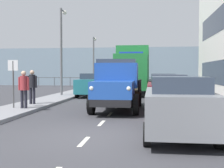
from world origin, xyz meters
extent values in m
plane|color=#38383D|center=(0.00, -9.58, 0.00)|extent=(80.00, 80.00, 0.00)
cube|color=gray|center=(-4.52, -9.58, 0.07)|extent=(2.11, 35.21, 0.15)
cube|color=gray|center=(4.52, -9.58, 0.07)|extent=(2.11, 35.21, 0.15)
cube|color=silver|center=(0.00, 0.62, 0.00)|extent=(0.12, 1.10, 0.01)
cube|color=silver|center=(0.00, -2.18, 0.00)|extent=(0.12, 1.10, 0.01)
cube|color=silver|center=(0.00, -4.40, 0.00)|extent=(0.12, 1.10, 0.01)
cube|color=silver|center=(0.00, -7.02, 0.00)|extent=(0.12, 1.10, 0.01)
cube|color=silver|center=(0.00, -9.89, 0.00)|extent=(0.12, 1.10, 0.01)
cube|color=silver|center=(0.00, -12.22, 0.00)|extent=(0.12, 1.10, 0.01)
cube|color=silver|center=(0.00, -14.54, 0.00)|extent=(0.12, 1.10, 0.01)
cube|color=silver|center=(0.00, -16.79, 0.00)|extent=(0.12, 1.10, 0.01)
cube|color=silver|center=(0.00, -19.45, 0.00)|extent=(0.12, 1.10, 0.01)
cube|color=silver|center=(0.00, -22.23, 0.00)|extent=(0.12, 1.10, 0.01)
cube|color=silver|center=(0.00, -25.10, 0.00)|extent=(0.12, 1.10, 0.01)
cube|color=gray|center=(0.00, -30.19, 2.50)|extent=(80.00, 0.80, 5.00)
cylinder|color=#4C5156|center=(-10.00, -26.59, 0.60)|extent=(0.08, 0.08, 1.20)
cylinder|color=#4C5156|center=(-8.00, -26.59, 0.60)|extent=(0.08, 0.08, 1.20)
cylinder|color=#4C5156|center=(-6.00, -26.59, 0.60)|extent=(0.08, 0.08, 1.20)
cylinder|color=#4C5156|center=(-4.00, -26.59, 0.60)|extent=(0.08, 0.08, 1.20)
cylinder|color=#4C5156|center=(-2.00, -26.59, 0.60)|extent=(0.08, 0.08, 1.20)
cylinder|color=#4C5156|center=(0.00, -26.59, 0.60)|extent=(0.08, 0.08, 1.20)
cylinder|color=#4C5156|center=(2.00, -26.59, 0.60)|extent=(0.08, 0.08, 1.20)
cylinder|color=#4C5156|center=(4.00, -26.59, 0.60)|extent=(0.08, 0.08, 1.20)
cylinder|color=#4C5156|center=(6.00, -26.59, 0.60)|extent=(0.08, 0.08, 1.20)
cylinder|color=#4C5156|center=(8.00, -26.59, 0.60)|extent=(0.08, 0.08, 1.20)
cylinder|color=#4C5156|center=(10.00, -26.59, 0.60)|extent=(0.08, 0.08, 1.20)
cylinder|color=#4C5156|center=(12.00, -26.59, 0.60)|extent=(0.08, 0.08, 1.20)
cylinder|color=#4C5156|center=(14.00, -26.59, 0.60)|extent=(0.08, 0.08, 1.20)
cube|color=#4C5156|center=(0.00, -26.59, 1.12)|extent=(28.00, 0.08, 0.08)
cube|color=black|center=(-0.17, -5.93, 0.60)|extent=(1.64, 5.60, 0.30)
cube|color=#1E479E|center=(-0.17, -4.09, 1.10)|extent=(1.72, 1.90, 0.70)
cube|color=silver|center=(-0.17, -3.19, 1.07)|extent=(1.16, 0.08, 0.56)
sphere|color=white|center=(-0.90, -3.19, 1.20)|extent=(0.20, 0.20, 0.20)
sphere|color=white|center=(0.57, -3.19, 1.20)|extent=(0.20, 0.20, 0.20)
cube|color=#1E479E|center=(-0.17, -5.60, 1.67)|extent=(1.93, 1.34, 1.15)
cube|color=#2D3847|center=(-0.17, -5.60, 2.15)|extent=(1.78, 1.23, 0.56)
cube|color=#2D2319|center=(-0.17, -7.28, 0.83)|extent=(2.10, 2.80, 0.16)
cube|color=black|center=(-1.18, -7.28, 1.15)|extent=(0.08, 2.80, 0.56)
cube|color=black|center=(0.84, -7.28, 1.15)|extent=(0.08, 2.80, 0.56)
cylinder|color=black|center=(-1.13, -4.25, 0.45)|extent=(0.24, 0.90, 0.90)
cylinder|color=black|center=(0.80, -4.25, 0.45)|extent=(0.24, 0.90, 0.90)
cylinder|color=black|center=(-1.13, -7.47, 0.45)|extent=(0.24, 0.90, 0.90)
cylinder|color=black|center=(0.80, -7.47, 0.45)|extent=(0.24, 0.90, 0.90)
cube|color=#1E7033|center=(-0.32, -13.27, 1.82)|extent=(2.40, 2.21, 2.60)
cube|color=#2D3847|center=(-0.32, -13.27, 2.39)|extent=(2.20, 2.04, 0.80)
cube|color=#1933B2|center=(-0.32, -13.27, 3.22)|extent=(1.75, 0.20, 0.16)
cube|color=#1E7033|center=(-0.32, -17.27, 2.37)|extent=(2.50, 5.95, 3.00)
cube|color=black|center=(-0.32, -16.33, 0.70)|extent=(2.00, 8.08, 0.36)
cylinder|color=black|center=(-1.47, -13.36, 0.52)|extent=(0.28, 1.04, 1.04)
cylinder|color=black|center=(0.83, -13.36, 0.52)|extent=(0.28, 1.04, 1.04)
cylinder|color=black|center=(-1.47, -16.97, 0.52)|extent=(0.28, 1.04, 1.04)
cylinder|color=black|center=(0.83, -16.97, 0.52)|extent=(0.28, 1.04, 1.04)
cylinder|color=black|center=(-1.47, -19.09, 0.52)|extent=(0.28, 1.04, 1.04)
cylinder|color=black|center=(0.83, -19.09, 0.52)|extent=(0.28, 1.04, 1.04)
cube|color=slate|center=(-2.52, -0.43, 0.80)|extent=(1.80, 4.21, 1.00)
cube|color=#2D3847|center=(-2.52, -0.23, 1.51)|extent=(1.48, 2.32, 0.42)
cylinder|color=black|center=(-1.66, -1.74, 0.30)|extent=(0.18, 0.60, 0.60)
cylinder|color=black|center=(-3.37, -1.74, 0.30)|extent=(0.18, 0.60, 0.60)
cylinder|color=black|center=(-1.66, 0.87, 0.30)|extent=(0.18, 0.60, 0.60)
cylinder|color=black|center=(-3.37, 0.87, 0.30)|extent=(0.18, 0.60, 0.60)
cube|color=maroon|center=(-2.52, -5.68, 0.80)|extent=(1.82, 4.19, 1.00)
cube|color=#2D3847|center=(-2.52, -5.48, 1.51)|extent=(1.49, 2.30, 0.42)
cylinder|color=black|center=(-1.65, -6.97, 0.30)|extent=(0.18, 0.60, 0.60)
cylinder|color=black|center=(-3.38, -6.97, 0.30)|extent=(0.18, 0.60, 0.60)
cylinder|color=black|center=(-1.65, -4.38, 0.30)|extent=(0.18, 0.60, 0.60)
cylinder|color=black|center=(-3.38, -4.38, 0.30)|extent=(0.18, 0.60, 0.60)
cube|color=black|center=(-2.52, -11.34, 0.80)|extent=(1.79, 4.11, 1.00)
cube|color=#2D3847|center=(-2.52, -11.14, 1.51)|extent=(1.47, 2.26, 0.42)
cylinder|color=black|center=(-1.67, -12.62, 0.30)|extent=(0.18, 0.60, 0.60)
cylinder|color=black|center=(-3.37, -12.62, 0.30)|extent=(0.18, 0.60, 0.60)
cylinder|color=black|center=(-1.67, -10.07, 0.30)|extent=(0.18, 0.60, 0.60)
cylinder|color=black|center=(-3.37, -10.07, 0.30)|extent=(0.18, 0.60, 0.60)
cube|color=#1E6670|center=(2.52, -13.18, 0.80)|extent=(1.85, 4.17, 1.00)
cube|color=#2D3847|center=(2.52, -13.38, 1.51)|extent=(1.52, 2.29, 0.42)
cylinder|color=black|center=(1.64, -11.89, 0.30)|extent=(0.18, 0.60, 0.60)
cylinder|color=black|center=(3.40, -11.89, 0.30)|extent=(0.18, 0.60, 0.60)
cylinder|color=black|center=(1.64, -14.47, 0.30)|extent=(0.18, 0.60, 0.60)
cylinder|color=black|center=(3.40, -14.47, 0.30)|extent=(0.18, 0.60, 0.60)
cube|color=#B7BABF|center=(2.52, -18.57, 0.80)|extent=(1.75, 4.52, 1.00)
cube|color=#2D3847|center=(2.52, -18.77, 1.51)|extent=(1.43, 2.49, 0.42)
cylinder|color=black|center=(1.69, -17.17, 0.30)|extent=(0.18, 0.60, 0.60)
cylinder|color=black|center=(3.35, -17.17, 0.30)|extent=(0.18, 0.60, 0.60)
cylinder|color=black|center=(1.69, -19.97, 0.30)|extent=(0.18, 0.60, 0.60)
cylinder|color=black|center=(3.35, -19.97, 0.30)|extent=(0.18, 0.60, 0.60)
cylinder|color=black|center=(4.01, -4.78, 0.57)|extent=(0.14, 0.14, 0.84)
cylinder|color=black|center=(4.19, -4.78, 0.57)|extent=(0.14, 0.14, 0.84)
cylinder|color=maroon|center=(4.10, -4.78, 1.33)|extent=(0.34, 0.34, 0.67)
cylinder|color=maroon|center=(3.88, -4.78, 1.29)|extent=(0.09, 0.09, 0.61)
cylinder|color=maroon|center=(4.32, -4.78, 1.29)|extent=(0.09, 0.09, 0.61)
sphere|color=tan|center=(4.10, -4.78, 1.78)|extent=(0.23, 0.23, 0.23)
cylinder|color=black|center=(4.35, -6.56, 0.58)|extent=(0.14, 0.14, 0.86)
cylinder|color=black|center=(4.53, -6.56, 0.58)|extent=(0.14, 0.14, 0.86)
cylinder|color=black|center=(4.44, -6.56, 1.35)|extent=(0.34, 0.34, 0.68)
cylinder|color=black|center=(4.22, -6.56, 1.32)|extent=(0.09, 0.09, 0.63)
cylinder|color=black|center=(4.66, -6.56, 1.32)|extent=(0.09, 0.09, 0.63)
sphere|color=tan|center=(4.44, -6.56, 1.81)|extent=(0.23, 0.23, 0.23)
cylinder|color=#59595B|center=(4.70, -12.52, 3.30)|extent=(0.16, 0.16, 6.29)
cylinder|color=#59595B|center=(4.70, -12.97, 6.34)|extent=(0.10, 0.90, 0.10)
sphere|color=silver|center=(4.70, -13.42, 6.29)|extent=(0.32, 0.32, 0.32)
cylinder|color=#59595B|center=(4.58, -24.00, 2.93)|extent=(0.16, 0.16, 5.55)
cylinder|color=#59595B|center=(4.58, -24.45, 5.60)|extent=(0.10, 0.90, 0.10)
sphere|color=silver|center=(4.58, -24.90, 5.55)|extent=(0.32, 0.32, 0.32)
cylinder|color=#4C4C4C|center=(4.69, -4.93, 1.25)|extent=(0.07, 0.07, 2.20)
cube|color=silver|center=(4.69, -4.93, 2.15)|extent=(0.50, 0.04, 0.50)
camera|label=1|loc=(-1.74, 8.14, 1.86)|focal=47.02mm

